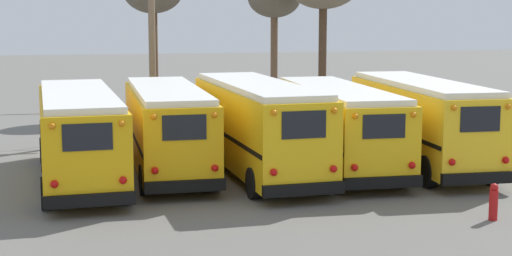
# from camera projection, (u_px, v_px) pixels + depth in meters

# --- Properties ---
(ground_plane) EXTENTS (160.00, 160.00, 0.00)m
(ground_plane) POSITION_uv_depth(u_px,v_px,m) (253.00, 170.00, 28.33)
(ground_plane) COLOR #66635E
(school_bus_0) EXTENTS (3.03, 10.20, 3.04)m
(school_bus_0) POSITION_uv_depth(u_px,v_px,m) (79.00, 133.00, 26.20)
(school_bus_0) COLOR #EAAA0F
(school_bus_0) RESTS_ON ground
(school_bus_1) EXTENTS (2.54, 9.40, 3.05)m
(school_bus_1) POSITION_uv_depth(u_px,v_px,m) (167.00, 126.00, 27.67)
(school_bus_1) COLOR #EAAA0F
(school_bus_1) RESTS_ON ground
(school_bus_2) EXTENTS (3.06, 9.98, 3.23)m
(school_bus_2) POSITION_uv_depth(u_px,v_px,m) (258.00, 125.00, 27.36)
(school_bus_2) COLOR yellow
(school_bus_2) RESTS_ON ground
(school_bus_3) EXTENTS (2.80, 9.73, 2.99)m
(school_bus_3) POSITION_uv_depth(u_px,v_px,m) (338.00, 124.00, 28.38)
(school_bus_3) COLOR yellow
(school_bus_3) RESTS_ON ground
(school_bus_4) EXTENTS (2.76, 9.51, 3.19)m
(school_bus_4) POSITION_uv_depth(u_px,v_px,m) (421.00, 120.00, 28.65)
(school_bus_4) COLOR yellow
(school_bus_4) RESTS_ON ground
(utility_pole) EXTENTS (1.80, 0.31, 7.73)m
(utility_pole) POSITION_uv_depth(u_px,v_px,m) (152.00, 48.00, 36.05)
(utility_pole) COLOR #75604C
(utility_pole) RESTS_ON ground
(bare_tree_0) EXTENTS (3.09, 3.09, 7.63)m
(bare_tree_0) POSITION_uv_depth(u_px,v_px,m) (274.00, 0.00, 45.47)
(bare_tree_0) COLOR brown
(bare_tree_0) RESTS_ON ground
(fence_line) EXTENTS (20.29, 0.06, 1.42)m
(fence_line) POSITION_uv_depth(u_px,v_px,m) (221.00, 118.00, 34.76)
(fence_line) COLOR #939399
(fence_line) RESTS_ON ground
(fire_hydrant) EXTENTS (0.24, 0.24, 1.03)m
(fire_hydrant) POSITION_uv_depth(u_px,v_px,m) (494.00, 202.00, 21.42)
(fire_hydrant) COLOR #B21414
(fire_hydrant) RESTS_ON ground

